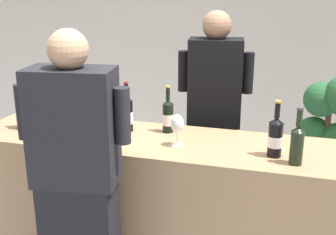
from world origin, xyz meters
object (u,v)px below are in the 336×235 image
(wine_glass, at_px, (177,125))
(wine_bottle_10, at_px, (22,112))
(wine_bottle_2, at_px, (63,120))
(wine_bottle_5, at_px, (275,137))
(wine_bottle_1, at_px, (297,143))
(wine_bottle_3, at_px, (109,119))
(wine_bottle_9, at_px, (46,109))
(wine_bottle_4, at_px, (127,114))
(wine_bottle_0, at_px, (96,114))
(wine_bottle_8, at_px, (47,117))
(wine_bottle_7, at_px, (168,116))
(wine_bottle_6, at_px, (89,108))
(potted_shrub, at_px, (329,131))
(person_server, at_px, (213,130))
(person_guest, at_px, (78,195))

(wine_glass, bearing_deg, wine_bottle_10, 178.82)
(wine_bottle_2, xyz_separation_m, wine_bottle_5, (1.32, 0.04, 0.00))
(wine_bottle_1, distance_m, wine_bottle_3, 1.17)
(wine_bottle_9, height_order, wine_glass, wine_bottle_9)
(wine_bottle_4, height_order, wine_bottle_5, wine_bottle_4)
(wine_bottle_2, height_order, wine_bottle_5, wine_bottle_5)
(wine_bottle_0, relative_size, wine_bottle_8, 1.10)
(wine_bottle_2, relative_size, wine_bottle_5, 0.94)
(wine_bottle_1, bearing_deg, wine_bottle_4, 166.31)
(wine_bottle_7, bearing_deg, wine_bottle_5, -18.41)
(wine_bottle_6, relative_size, wine_glass, 1.66)
(wine_bottle_2, height_order, wine_bottle_4, wine_bottle_4)
(wine_bottle_4, xyz_separation_m, wine_glass, (0.39, -0.17, 0.01))
(wine_bottle_2, distance_m, potted_shrub, 2.35)
(wine_bottle_0, xyz_separation_m, wine_bottle_4, (0.18, 0.10, -0.01))
(wine_bottle_0, distance_m, wine_bottle_8, 0.32)
(wine_bottle_5, xyz_separation_m, wine_bottle_10, (-1.66, 0.03, 0.00))
(potted_shrub, bearing_deg, person_server, -139.25)
(wine_bottle_3, distance_m, wine_bottle_10, 0.62)
(wine_bottle_9, bearing_deg, wine_bottle_4, 6.47)
(wine_bottle_5, bearing_deg, wine_bottle_2, -178.37)
(wine_bottle_1, height_order, wine_bottle_3, wine_bottle_1)
(wine_bottle_0, height_order, wine_bottle_9, wine_bottle_0)
(wine_bottle_1, xyz_separation_m, wine_bottle_10, (-1.78, 0.11, -0.00))
(wine_bottle_7, relative_size, wine_bottle_9, 0.96)
(person_guest, bearing_deg, person_server, 66.42)
(wine_bottle_9, height_order, potted_shrub, wine_bottle_9)
(wine_bottle_2, bearing_deg, wine_bottle_3, 20.08)
(wine_bottle_6, xyz_separation_m, wine_glass, (0.69, -0.22, 0.01))
(wine_bottle_7, distance_m, wine_bottle_9, 0.84)
(wine_bottle_0, bearing_deg, wine_bottle_5, -4.02)
(person_server, bearing_deg, wine_bottle_8, -144.97)
(wine_bottle_0, relative_size, wine_bottle_4, 1.05)
(wine_bottle_9, distance_m, potted_shrub, 2.43)
(wine_bottle_7, height_order, wine_bottle_10, wine_bottle_10)
(wine_bottle_3, height_order, wine_bottle_8, wine_bottle_8)
(wine_bottle_4, xyz_separation_m, wine_bottle_5, (0.97, -0.18, -0.00))
(wine_bottle_6, relative_size, person_server, 0.19)
(wine_bottle_6, distance_m, potted_shrub, 2.15)
(wine_bottle_7, bearing_deg, wine_glass, -61.25)
(wine_bottle_2, bearing_deg, wine_bottle_5, 1.63)
(wine_bottle_9, relative_size, potted_shrub, 0.27)
(person_guest, bearing_deg, wine_bottle_0, 104.99)
(wine_bottle_1, distance_m, person_server, 1.00)
(wine_bottle_7, bearing_deg, wine_bottle_3, -153.93)
(wine_bottle_2, xyz_separation_m, person_server, (0.85, 0.73, -0.23))
(wine_bottle_6, xyz_separation_m, wine_bottle_10, (-0.40, -0.20, -0.00))
(person_guest, bearing_deg, wine_bottle_9, 131.46)
(wine_bottle_0, height_order, wine_bottle_2, wine_bottle_0)
(wine_bottle_10, bearing_deg, person_guest, -38.02)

